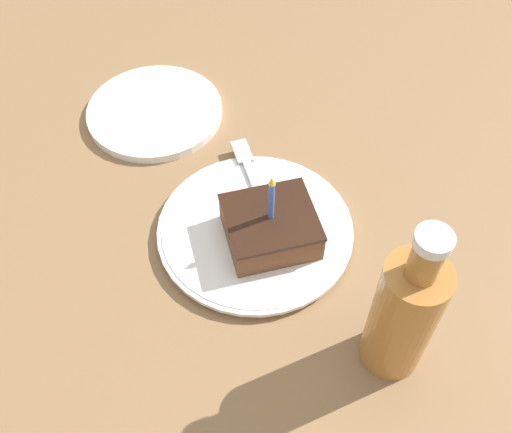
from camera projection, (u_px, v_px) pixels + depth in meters
name	position (u px, v px, depth m)	size (l,w,h in m)	color
ground_plane	(251.00, 228.00, 0.83)	(2.40, 2.40, 0.04)	olive
plate	(256.00, 230.00, 0.79)	(0.26, 0.26, 0.02)	white
cake_slice	(270.00, 227.00, 0.76)	(0.10, 0.11, 0.12)	brown
fork	(253.00, 180.00, 0.84)	(0.19, 0.03, 0.00)	#B2B2B7
bottle	(404.00, 314.00, 0.62)	(0.07, 0.07, 0.23)	#B27233
side_plate	(155.00, 112.00, 0.94)	(0.21, 0.21, 0.01)	white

